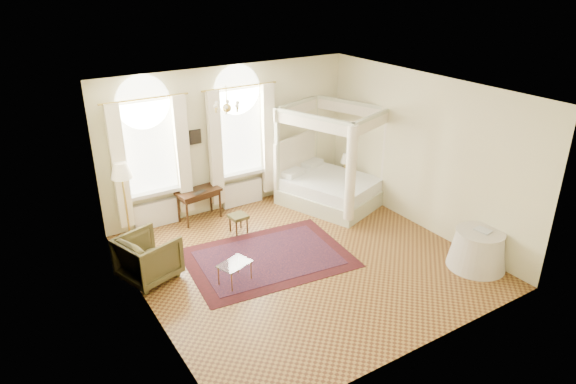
# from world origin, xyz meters

# --- Properties ---
(ground) EXTENTS (6.00, 6.00, 0.00)m
(ground) POSITION_xyz_m (0.00, 0.00, 0.00)
(ground) COLOR olive
(ground) RESTS_ON ground
(room_walls) EXTENTS (6.00, 6.00, 6.00)m
(room_walls) POSITION_xyz_m (0.00, 0.00, 1.98)
(room_walls) COLOR beige
(room_walls) RESTS_ON ground
(window_left) EXTENTS (1.62, 0.27, 3.29)m
(window_left) POSITION_xyz_m (-1.90, 2.87, 1.49)
(window_left) COLOR white
(window_left) RESTS_ON room_walls
(window_right) EXTENTS (1.62, 0.27, 3.29)m
(window_right) POSITION_xyz_m (0.20, 2.87, 1.49)
(window_right) COLOR white
(window_right) RESTS_ON room_walls
(chandelier) EXTENTS (0.51, 0.45, 0.50)m
(chandelier) POSITION_xyz_m (-0.90, 1.20, 2.91)
(chandelier) COLOR #AC8E39
(chandelier) RESTS_ON room_walls
(wall_pictures) EXTENTS (2.54, 0.03, 0.39)m
(wall_pictures) POSITION_xyz_m (0.09, 2.97, 1.89)
(wall_pictures) COLOR black
(wall_pictures) RESTS_ON room_walls
(canopy_bed) EXTENTS (2.37, 2.61, 2.35)m
(canopy_bed) POSITION_xyz_m (2.02, 1.83, 0.53)
(canopy_bed) COLOR beige
(canopy_bed) RESTS_ON ground
(nightstand) EXTENTS (0.47, 0.44, 0.58)m
(nightstand) POSITION_xyz_m (2.70, 2.29, 0.29)
(nightstand) COLOR #361F0E
(nightstand) RESTS_ON ground
(nightstand_lamp) EXTENTS (0.29, 0.29, 0.42)m
(nightstand_lamp) POSITION_xyz_m (2.77, 2.23, 0.86)
(nightstand_lamp) COLOR #AC8E39
(nightstand_lamp) RESTS_ON nightstand
(writing_desk) EXTENTS (1.01, 0.62, 0.72)m
(writing_desk) POSITION_xyz_m (-0.98, 2.70, 0.61)
(writing_desk) COLOR #361F0E
(writing_desk) RESTS_ON ground
(laptop) EXTENTS (0.38, 0.32, 0.03)m
(laptop) POSITION_xyz_m (-1.04, 2.59, 0.73)
(laptop) COLOR black
(laptop) RESTS_ON writing_desk
(stool) EXTENTS (0.38, 0.38, 0.41)m
(stool) POSITION_xyz_m (-0.52, 1.70, 0.34)
(stool) COLOR #453F1D
(stool) RESTS_ON ground
(armchair) EXTENTS (1.18, 1.16, 0.85)m
(armchair) POSITION_xyz_m (-2.70, 0.99, 0.43)
(armchair) COLOR #49411F
(armchair) RESTS_ON ground
(coffee_table) EXTENTS (0.68, 0.57, 0.39)m
(coffee_table) POSITION_xyz_m (-1.45, 0.03, 0.35)
(coffee_table) COLOR white
(coffee_table) RESTS_ON ground
(floor_lamp) EXTENTS (0.44, 0.44, 1.69)m
(floor_lamp) POSITION_xyz_m (-2.58, 2.67, 1.44)
(floor_lamp) COLOR #AC8E39
(floor_lamp) RESTS_ON ground
(oriental_rug) EXTENTS (3.31, 2.53, 0.01)m
(oriental_rug) POSITION_xyz_m (-0.53, 0.43, 0.01)
(oriental_rug) COLOR #420F13
(oriental_rug) RESTS_ON ground
(side_table) EXTENTS (1.09, 1.09, 0.74)m
(side_table) POSITION_xyz_m (2.67, -1.92, 0.36)
(side_table) COLOR beige
(side_table) RESTS_ON ground
(book) EXTENTS (0.25, 0.32, 0.03)m
(book) POSITION_xyz_m (2.61, -1.94, 0.75)
(book) COLOR black
(book) RESTS_ON side_table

